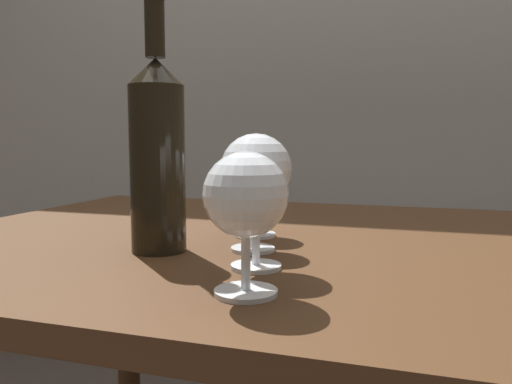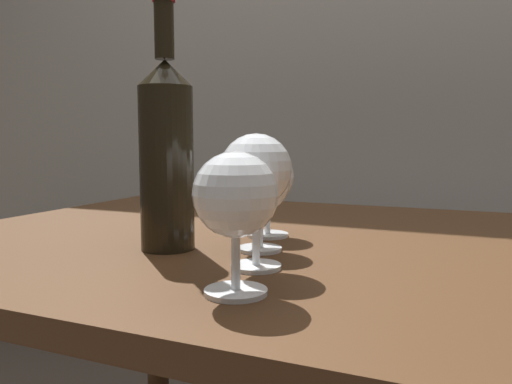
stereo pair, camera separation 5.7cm
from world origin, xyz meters
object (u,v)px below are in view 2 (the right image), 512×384
object	(u,v)px
wine_glass_white	(256,172)
wine_glass_pinot	(235,198)
wine_glass_rose	(260,184)
wine_glass_port	(268,180)
wine_bottle	(166,150)

from	to	relation	value
wine_glass_white	wine_glass_pinot	bearing A→B (deg)	-78.16
wine_glass_rose	wine_glass_port	bearing A→B (deg)	106.11
wine_glass_pinot	wine_glass_rose	size ratio (longest dim) A/B	1.03
wine_glass_pinot	wine_glass_rose	xyz separation A→B (m)	(-0.05, 0.18, -0.00)
wine_glass_rose	wine_bottle	distance (m)	0.13
wine_glass_white	wine_glass_rose	xyz separation A→B (m)	(-0.03, 0.09, -0.02)
wine_glass_rose	wine_bottle	size ratio (longest dim) A/B	0.39
wine_glass_port	wine_bottle	xyz separation A→B (m)	(-0.09, -0.14, 0.05)
wine_glass_white	wine_glass_port	distance (m)	0.20
wine_bottle	wine_glass_pinot	bearing A→B (deg)	-39.98
wine_glass_white	wine_glass_port	bearing A→B (deg)	108.05
wine_glass_white	wine_glass_port	size ratio (longest dim) A/B	1.18
wine_glass_white	wine_bottle	xyz separation A→B (m)	(-0.15, 0.05, 0.02)
wine_glass_pinot	wine_glass_white	xyz separation A→B (m)	(-0.02, 0.10, 0.02)
wine_glass_white	wine_bottle	size ratio (longest dim) A/B	0.46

